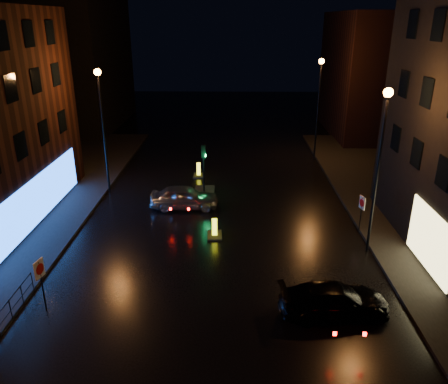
{
  "coord_description": "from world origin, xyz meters",
  "views": [
    {
      "loc": [
        0.74,
        -14.18,
        11.23
      ],
      "look_at": [
        0.32,
        7.11,
        2.8
      ],
      "focal_mm": 35.0,
      "sensor_mm": 36.0,
      "label": 1
    }
  ],
  "objects_px": {
    "bollard_near": "(215,232)",
    "dark_sedan": "(334,300)",
    "traffic_signal": "(204,186)",
    "bollard_far": "(199,173)",
    "road_sign_right": "(362,206)",
    "silver_hatchback": "(184,197)",
    "road_sign_left": "(40,273)"
  },
  "relations": [
    {
      "from": "dark_sedan",
      "to": "road_sign_right",
      "type": "height_order",
      "value": "road_sign_right"
    },
    {
      "from": "silver_hatchback",
      "to": "road_sign_right",
      "type": "height_order",
      "value": "road_sign_right"
    },
    {
      "from": "dark_sedan",
      "to": "road_sign_left",
      "type": "xyz_separation_m",
      "value": [
        -11.83,
        -0.06,
        1.14
      ]
    },
    {
      "from": "dark_sedan",
      "to": "bollard_far",
      "type": "xyz_separation_m",
      "value": [
        -6.75,
        16.77,
        -0.42
      ]
    },
    {
      "from": "road_sign_left",
      "to": "traffic_signal",
      "type": "bearing_deg",
      "value": 78.4
    },
    {
      "from": "road_sign_left",
      "to": "road_sign_right",
      "type": "bearing_deg",
      "value": 37.88
    },
    {
      "from": "traffic_signal",
      "to": "bollard_near",
      "type": "distance_m",
      "value": 6.6
    },
    {
      "from": "silver_hatchback",
      "to": "bollard_far",
      "type": "bearing_deg",
      "value": -5.74
    },
    {
      "from": "silver_hatchback",
      "to": "dark_sedan",
      "type": "bearing_deg",
      "value": -147.37
    },
    {
      "from": "bollard_near",
      "to": "bollard_far",
      "type": "distance_m",
      "value": 10.15
    },
    {
      "from": "traffic_signal",
      "to": "bollard_far",
      "type": "distance_m",
      "value": 3.57
    },
    {
      "from": "traffic_signal",
      "to": "bollard_far",
      "type": "relative_size",
      "value": 2.81
    },
    {
      "from": "silver_hatchback",
      "to": "dark_sedan",
      "type": "xyz_separation_m",
      "value": [
        7.21,
        -10.68,
        -0.08
      ]
    },
    {
      "from": "silver_hatchback",
      "to": "road_sign_left",
      "type": "bearing_deg",
      "value": 155.29
    },
    {
      "from": "bollard_far",
      "to": "dark_sedan",
      "type": "bearing_deg",
      "value": -67.38
    },
    {
      "from": "bollard_far",
      "to": "road_sign_right",
      "type": "distance_m",
      "value": 13.68
    },
    {
      "from": "road_sign_right",
      "to": "traffic_signal",
      "type": "bearing_deg",
      "value": -48.94
    },
    {
      "from": "bollard_near",
      "to": "dark_sedan",
      "type": "bearing_deg",
      "value": -56.03
    },
    {
      "from": "silver_hatchback",
      "to": "road_sign_right",
      "type": "xyz_separation_m",
      "value": [
        10.18,
        -3.42,
        0.95
      ]
    },
    {
      "from": "dark_sedan",
      "to": "road_sign_right",
      "type": "bearing_deg",
      "value": -28.22
    },
    {
      "from": "dark_sedan",
      "to": "road_sign_left",
      "type": "relative_size",
      "value": 1.88
    },
    {
      "from": "traffic_signal",
      "to": "bollard_far",
      "type": "bearing_deg",
      "value": 100.15
    },
    {
      "from": "road_sign_right",
      "to": "bollard_far",
      "type": "bearing_deg",
      "value": -59.86
    },
    {
      "from": "bollard_far",
      "to": "road_sign_left",
      "type": "distance_m",
      "value": 17.65
    },
    {
      "from": "traffic_signal",
      "to": "silver_hatchback",
      "type": "distance_m",
      "value": 2.82
    },
    {
      "from": "road_sign_left",
      "to": "dark_sedan",
      "type": "bearing_deg",
      "value": 11.87
    },
    {
      "from": "road_sign_right",
      "to": "silver_hatchback",
      "type": "bearing_deg",
      "value": -34.04
    },
    {
      "from": "bollard_far",
      "to": "bollard_near",
      "type": "bearing_deg",
      "value": -80.15
    },
    {
      "from": "road_sign_left",
      "to": "road_sign_right",
      "type": "xyz_separation_m",
      "value": [
        14.8,
        7.32,
        -0.11
      ]
    },
    {
      "from": "bollard_near",
      "to": "road_sign_right",
      "type": "relative_size",
      "value": 0.56
    },
    {
      "from": "traffic_signal",
      "to": "road_sign_left",
      "type": "relative_size",
      "value": 1.44
    },
    {
      "from": "road_sign_left",
      "to": "bollard_near",
      "type": "bearing_deg",
      "value": 57.06
    }
  ]
}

